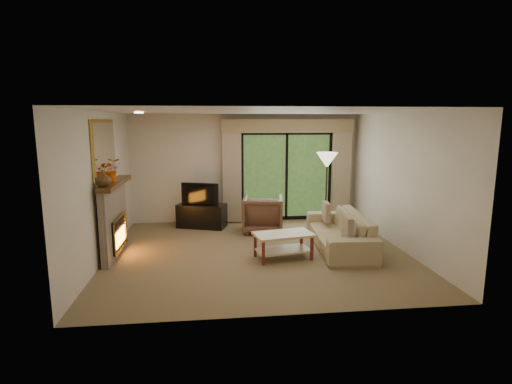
{
  "coord_description": "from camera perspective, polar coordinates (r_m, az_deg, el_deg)",
  "views": [
    {
      "loc": [
        -0.85,
        -7.14,
        2.43
      ],
      "look_at": [
        0.0,
        0.3,
        1.1
      ],
      "focal_mm": 28.0,
      "sensor_mm": 36.0,
      "label": 1
    }
  ],
  "objects": [
    {
      "name": "wall_right",
      "position": [
        8.08,
        20.03,
        1.42
      ],
      "size": [
        0.0,
        5.0,
        5.0
      ],
      "primitive_type": "plane",
      "rotation": [
        1.57,
        0.0,
        -1.57
      ],
      "color": "beige",
      "rests_on": "ground"
    },
    {
      "name": "vase",
      "position": [
        7.0,
        -21.03,
        1.84
      ],
      "size": [
        0.32,
        0.32,
        0.28
      ],
      "primitive_type": "imported",
      "rotation": [
        0.0,
        0.0,
        0.22
      ],
      "color": "#4C3016",
      "rests_on": "fireplace"
    },
    {
      "name": "mirror",
      "position": [
        7.59,
        -20.84,
        5.79
      ],
      "size": [
        0.07,
        1.45,
        1.02
      ],
      "primitive_type": null,
      "color": "gold",
      "rests_on": "wall_left"
    },
    {
      "name": "curtain_right",
      "position": [
        10.08,
        12.05,
        2.83
      ],
      "size": [
        0.45,
        0.18,
        2.35
      ],
      "primitive_type": "cube",
      "color": "tan",
      "rests_on": "floor"
    },
    {
      "name": "armchair",
      "position": [
        8.88,
        0.97,
        -3.14
      ],
      "size": [
        0.99,
        1.01,
        0.81
      ],
      "primitive_type": "imported",
      "rotation": [
        0.0,
        0.0,
        2.99
      ],
      "color": "brown",
      "rests_on": "floor"
    },
    {
      "name": "tv",
      "position": [
        9.24,
        -7.82,
        -0.19
      ],
      "size": [
        0.87,
        0.39,
        0.51
      ],
      "primitive_type": "imported",
      "rotation": [
        0.0,
        0.0,
        -0.32
      ],
      "color": "black",
      "rests_on": "media_console"
    },
    {
      "name": "cornice",
      "position": [
        9.68,
        4.56,
        9.38
      ],
      "size": [
        3.2,
        0.24,
        0.32
      ],
      "primitive_type": "cube",
      "color": "tan",
      "rests_on": "wall_back"
    },
    {
      "name": "pillow_near",
      "position": [
        7.24,
        12.97,
        -5.06
      ],
      "size": [
        0.14,
        0.43,
        0.42
      ],
      "primitive_type": "cube",
      "rotation": [
        0.0,
        0.0,
        -0.08
      ],
      "color": "brown",
      "rests_on": "sofa"
    },
    {
      "name": "media_console",
      "position": [
        9.35,
        -7.74,
        -3.37
      ],
      "size": [
        1.19,
        0.81,
        0.55
      ],
      "primitive_type": "cube",
      "rotation": [
        0.0,
        0.0,
        -0.32
      ],
      "color": "black",
      "rests_on": "floor"
    },
    {
      "name": "sofa",
      "position": [
        7.93,
        11.84,
        -5.45
      ],
      "size": [
        1.08,
        2.38,
        0.68
      ],
      "primitive_type": "imported",
      "rotation": [
        0.0,
        0.0,
        -1.65
      ],
      "color": "tan",
      "rests_on": "floor"
    },
    {
      "name": "sliding_door",
      "position": [
        9.86,
        4.36,
        2.28
      ],
      "size": [
        2.26,
        0.1,
        2.16
      ],
      "primitive_type": null,
      "color": "black",
      "rests_on": "floor"
    },
    {
      "name": "floor_lamp",
      "position": [
        9.06,
        9.98,
        0.05
      ],
      "size": [
        0.54,
        0.54,
        1.76
      ],
      "primitive_type": null,
      "rotation": [
        0.0,
        0.0,
        -0.17
      ],
      "color": "beige",
      "rests_on": "floor"
    },
    {
      "name": "branches",
      "position": [
        7.49,
        -20.08,
        2.96
      ],
      "size": [
        0.45,
        0.42,
        0.42
      ],
      "primitive_type": "imported",
      "rotation": [
        0.0,
        0.0,
        0.26
      ],
      "color": "#CB490A",
      "rests_on": "fireplace"
    },
    {
      "name": "ceiling",
      "position": [
        7.2,
        0.28,
        11.42
      ],
      "size": [
        5.5,
        5.5,
        0.0
      ],
      "primitive_type": "plane",
      "rotation": [
        3.14,
        0.0,
        0.0
      ],
      "color": "silver",
      "rests_on": "ground"
    },
    {
      "name": "wall_left",
      "position": [
        7.48,
        -21.16,
        0.69
      ],
      "size": [
        0.0,
        5.0,
        5.0
      ],
      "primitive_type": "plane",
      "rotation": [
        1.57,
        0.0,
        1.57
      ],
      "color": "beige",
      "rests_on": "ground"
    },
    {
      "name": "coffee_table",
      "position": [
        7.22,
        3.91,
        -7.67
      ],
      "size": [
        1.12,
        0.75,
        0.46
      ],
      "primitive_type": null,
      "rotation": [
        0.0,
        0.0,
        0.19
      ],
      "color": "beige",
      "rests_on": "floor"
    },
    {
      "name": "pillow_far",
      "position": [
        8.47,
        9.98,
        -2.79
      ],
      "size": [
        0.13,
        0.4,
        0.4
      ],
      "primitive_type": "cube",
      "rotation": [
        0.0,
        0.0,
        -0.08
      ],
      "color": "brown",
      "rests_on": "sofa"
    },
    {
      "name": "floor",
      "position": [
        7.59,
        0.26,
        -8.6
      ],
      "size": [
        5.5,
        5.5,
        0.0
      ],
      "primitive_type": "plane",
      "color": "olive",
      "rests_on": "ground"
    },
    {
      "name": "fireplace",
      "position": [
        7.75,
        -19.65,
        -3.54
      ],
      "size": [
        0.24,
        1.7,
        1.37
      ],
      "primitive_type": null,
      "color": "gray",
      "rests_on": "floor"
    },
    {
      "name": "wall_front",
      "position": [
        4.85,
        3.77,
        -3.4
      ],
      "size": [
        5.0,
        0.0,
        5.0
      ],
      "primitive_type": "plane",
      "rotation": [
        -1.57,
        0.0,
        0.0
      ],
      "color": "beige",
      "rests_on": "ground"
    },
    {
      "name": "wall_back",
      "position": [
        9.75,
        -1.48,
        3.4
      ],
      "size": [
        5.0,
        0.0,
        5.0
      ],
      "primitive_type": "plane",
      "rotation": [
        1.57,
        0.0,
        0.0
      ],
      "color": "beige",
      "rests_on": "ground"
    },
    {
      "name": "curtain_left",
      "position": [
        9.57,
        -3.48,
        2.66
      ],
      "size": [
        0.45,
        0.18,
        2.35
      ],
      "primitive_type": "cube",
      "color": "tan",
      "rests_on": "floor"
    }
  ]
}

